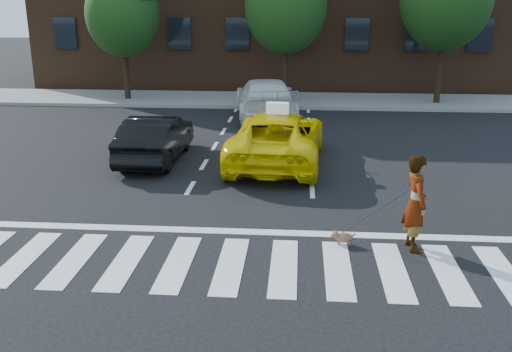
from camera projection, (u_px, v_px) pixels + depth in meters
The scene contains 11 objects.
ground at pixel (230, 265), 10.68m from camera, with size 120.00×120.00×0.00m, color black.
crosswalk at pixel (230, 265), 10.68m from camera, with size 13.00×2.40×0.01m, color silver.
stop_line at pixel (239, 232), 12.20m from camera, with size 12.00×0.30×0.01m, color silver.
sidewalk_far at pixel (274, 100), 27.30m from camera, with size 30.00×4.00×0.15m, color slate.
tree_left at pixel (122, 5), 26.02m from camera, with size 3.39×3.38×6.50m.
taxi at pixel (278, 138), 17.06m from camera, with size 2.57×5.58×1.55m, color #DFC504.
black_sedan at pixel (156, 138), 17.36m from camera, with size 1.47×4.23×1.39m, color black.
white_suv at pixel (266, 99), 23.33m from camera, with size 2.29×5.64×1.64m, color silver.
woman at pixel (416, 203), 11.11m from camera, with size 0.71×0.46×1.93m, color #999999.
dog at pixel (342, 237), 11.52m from camera, with size 0.51×0.20×0.29m.
taxi_sign at pixel (278, 108), 16.59m from camera, with size 0.65×0.28×0.32m, color white.
Camera 1 is at (1.23, -9.61, 4.81)m, focal length 40.00 mm.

